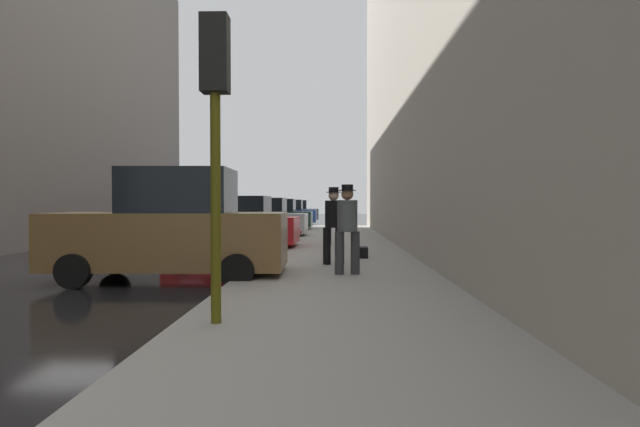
% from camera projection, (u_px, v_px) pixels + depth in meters
% --- Properties ---
extents(ground_plane, '(120.00, 120.00, 0.00)m').
position_uv_depth(ground_plane, '(87.00, 268.00, 11.91)').
color(ground_plane, black).
extents(sidewalk, '(4.00, 40.00, 0.15)m').
position_uv_depth(sidewalk, '(338.00, 266.00, 11.75)').
color(sidewalk, gray).
rests_on(sidewalk, ground_plane).
extents(parked_bronze_suv, '(4.65, 2.16, 2.25)m').
position_uv_depth(parked_bronze_suv, '(172.00, 229.00, 10.00)').
color(parked_bronze_suv, brown).
rests_on(parked_bronze_suv, ground_plane).
extents(parked_red_hatchback, '(4.26, 2.18, 1.79)m').
position_uv_depth(parked_red_hatchback, '(234.00, 225.00, 16.27)').
color(parked_red_hatchback, '#B2191E').
rests_on(parked_red_hatchback, ground_plane).
extents(parked_silver_sedan, '(4.26, 2.18, 1.79)m').
position_uv_depth(parked_silver_sedan, '(260.00, 219.00, 21.84)').
color(parked_silver_sedan, '#B7BABF').
rests_on(parked_silver_sedan, ground_plane).
extents(parked_dark_green_sedan, '(4.24, 2.13, 1.79)m').
position_uv_depth(parked_dark_green_sedan, '(275.00, 216.00, 27.36)').
color(parked_dark_green_sedan, '#193828').
rests_on(parked_dark_green_sedan, ground_plane).
extents(parked_blue_sedan, '(4.21, 2.07, 1.79)m').
position_uv_depth(parked_blue_sedan, '(286.00, 214.00, 33.86)').
color(parked_blue_sedan, navy).
rests_on(parked_blue_sedan, ground_plane).
extents(parked_gray_coupe, '(4.24, 2.13, 1.79)m').
position_uv_depth(parked_gray_coupe, '(293.00, 212.00, 39.49)').
color(parked_gray_coupe, slate).
rests_on(parked_gray_coupe, ground_plane).
extents(fire_hydrant, '(0.42, 0.22, 0.70)m').
position_uv_depth(fire_hydrant, '(296.00, 231.00, 19.11)').
color(fire_hydrant, red).
rests_on(fire_hydrant, sidewalk).
extents(traffic_light, '(0.32, 0.32, 3.60)m').
position_uv_depth(traffic_light, '(215.00, 101.00, 5.82)').
color(traffic_light, '#514C0F').
rests_on(traffic_light, sidewalk).
extents(pedestrian_with_beanie, '(0.52, 0.46, 1.78)m').
position_uv_depth(pedestrian_with_beanie, '(347.00, 225.00, 9.85)').
color(pedestrian_with_beanie, '#333338').
rests_on(pedestrian_with_beanie, sidewalk).
extents(pedestrian_with_fedora, '(0.53, 0.48, 1.78)m').
position_uv_depth(pedestrian_with_fedora, '(334.00, 222.00, 11.47)').
color(pedestrian_with_fedora, black).
rests_on(pedestrian_with_fedora, sidewalk).
extents(pedestrian_in_tan_coat, '(0.53, 0.48, 1.71)m').
position_uv_depth(pedestrian_in_tan_coat, '(333.00, 216.00, 16.95)').
color(pedestrian_in_tan_coat, black).
rests_on(pedestrian_in_tan_coat, sidewalk).
extents(duffel_bag, '(0.32, 0.44, 0.28)m').
position_uv_depth(duffel_bag, '(361.00, 252.00, 12.88)').
color(duffel_bag, black).
rests_on(duffel_bag, sidewalk).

